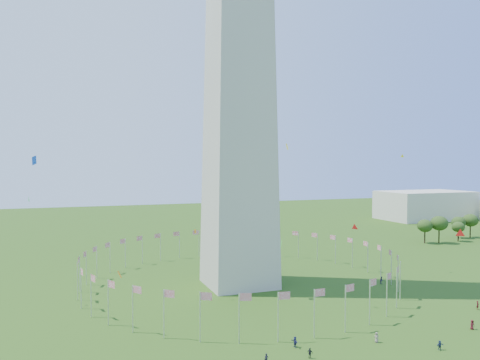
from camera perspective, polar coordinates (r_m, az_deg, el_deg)
name	(u,v)px	position (r m, az deg, el deg)	size (l,w,h in m)	color
ground	(345,360)	(82.83, 12.64, -20.61)	(600.00, 600.00, 0.00)	#22430F
flag_ring	(239,268)	(124.55, -0.13, -10.65)	(80.24, 80.24, 9.00)	silver
gov_building_east_a	(425,205)	(288.37, 21.61, -2.87)	(50.00, 30.00, 16.00)	beige
crowd	(395,355)	(84.11, 18.35, -19.64)	(86.67, 70.17, 1.95)	#252525
kites_aloft	(344,214)	(105.12, 12.56, -4.03)	(106.39, 66.75, 33.40)	red
tree_line_east	(467,228)	(217.35, 25.90, -5.33)	(53.29, 15.23, 10.71)	#33551C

